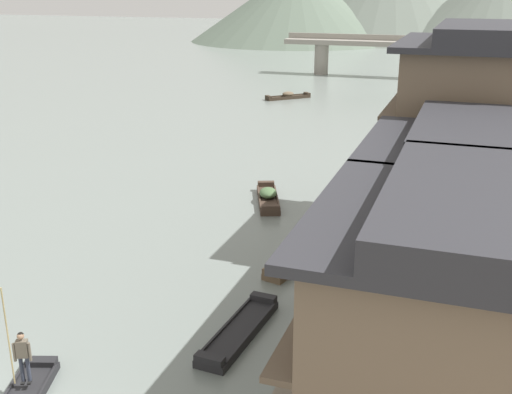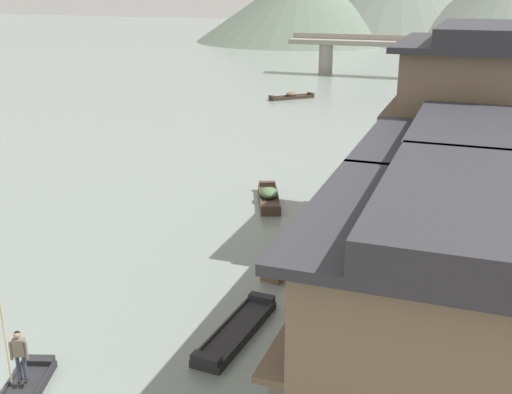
{
  "view_description": "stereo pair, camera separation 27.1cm",
  "coord_description": "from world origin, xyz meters",
  "views": [
    {
      "loc": [
        12.06,
        -10.01,
        11.07
      ],
      "look_at": [
        3.21,
        15.31,
        1.92
      ],
      "focal_mm": 43.69,
      "sensor_mm": 36.0,
      "label": 1
    },
    {
      "loc": [
        12.31,
        -9.92,
        11.07
      ],
      "look_at": [
        3.21,
        15.31,
        1.92
      ],
      "focal_mm": 43.69,
      "sensor_mm": 36.0,
      "label": 2
    }
  ],
  "objects": [
    {
      "name": "boat_moored_third",
      "position": [
        -5.88,
        51.28,
        0.25
      ],
      "size": [
        4.1,
        4.11,
        0.74
      ],
      "color": "#33281E",
      "rests_on": "ground"
    },
    {
      "name": "boat_moored_nearest",
      "position": [
        2.25,
        20.01,
        0.28
      ],
      "size": [
        2.55,
        4.4,
        0.79
      ],
      "color": "#423328",
      "rests_on": "ground"
    },
    {
      "name": "house_waterfront_nearest",
      "position": [
        12.2,
        3.67,
        3.79
      ],
      "size": [
        7.08,
        7.73,
        6.14
      ],
      "color": "#75604C",
      "rests_on": "riverbank_right"
    },
    {
      "name": "house_waterfront_tall",
      "position": [
        12.15,
        18.55,
        5.09
      ],
      "size": [
        7.0,
        8.4,
        8.74
      ],
      "color": "#75604C",
      "rests_on": "riverbank_right"
    },
    {
      "name": "boat_moored_second",
      "position": [
        5.54,
        6.92,
        0.16
      ],
      "size": [
        1.36,
        4.63,
        0.49
      ],
      "color": "#232326",
      "rests_on": "ground"
    },
    {
      "name": "mooring_post_dock_mid",
      "position": [
        8.21,
        14.43,
        1.26
      ],
      "size": [
        0.2,
        0.2,
        0.91
      ],
      "primitive_type": "cylinder",
      "color": "#473828",
      "rests_on": "riverbank_right"
    },
    {
      "name": "boat_midriver_drifting",
      "position": [
        6.0,
        13.61,
        0.16
      ],
      "size": [
        2.17,
        5.55,
        0.5
      ],
      "color": "brown",
      "rests_on": "ground"
    },
    {
      "name": "house_waterfront_second",
      "position": [
        12.07,
        10.78,
        3.8
      ],
      "size": [
        6.83,
        7.0,
        6.14
      ],
      "color": "#75604C",
      "rests_on": "riverbank_right"
    },
    {
      "name": "boatman_person",
      "position": [
        0.94,
        2.01,
        1.4
      ],
      "size": [
        0.51,
        0.39,
        3.04
      ],
      "color": "black",
      "rests_on": "boat_foreground_poled"
    },
    {
      "name": "hill_far_west",
      "position": [
        15.42,
        125.12,
        7.82
      ],
      "size": [
        43.23,
        43.23,
        15.63
      ],
      "primitive_type": "cone",
      "color": "slate",
      "rests_on": "ground"
    },
    {
      "name": "hill_far_centre",
      "position": [
        -24.47,
        119.39,
        7.3
      ],
      "size": [
        43.51,
        43.51,
        14.6
      ],
      "primitive_type": "cone",
      "color": "#5B6B5B",
      "rests_on": "ground"
    },
    {
      "name": "mooring_post_dock_near",
      "position": [
        8.21,
        5.43,
        1.15
      ],
      "size": [
        0.2,
        0.2,
        0.71
      ],
      "primitive_type": "cylinder",
      "color": "#473828",
      "rests_on": "riverbank_right"
    },
    {
      "name": "boat_midriver_upstream",
      "position": [
        6.33,
        24.62,
        0.25
      ],
      "size": [
        1.49,
        4.61,
        0.71
      ],
      "color": "#423328",
      "rests_on": "ground"
    },
    {
      "name": "stone_bridge",
      "position": [
        0.0,
        70.83,
        3.32
      ],
      "size": [
        23.78,
        2.4,
        5.13
      ],
      "color": "gray",
      "rests_on": "ground"
    },
    {
      "name": "boat_moored_far",
      "position": [
        6.57,
        50.38,
        0.14
      ],
      "size": [
        1.99,
        4.84,
        0.41
      ],
      "color": "brown",
      "rests_on": "ground"
    }
  ]
}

